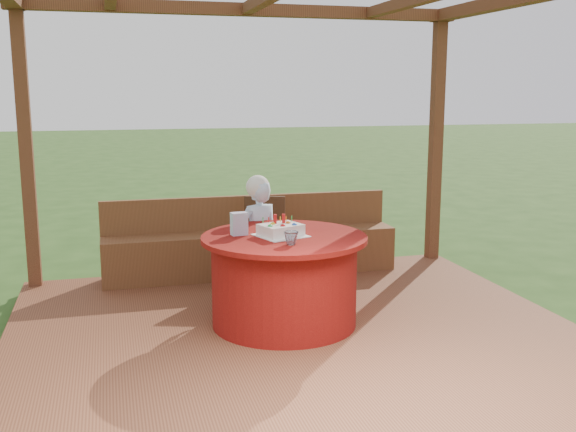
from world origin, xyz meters
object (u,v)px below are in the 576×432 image
at_px(gift_bag, 239,224).
at_px(drinking_glass, 291,238).
at_px(bench, 251,249).
at_px(chair, 264,237).
at_px(table, 284,279).
at_px(birthday_cake, 281,230).
at_px(elderly_woman, 258,236).

relative_size(gift_bag, drinking_glass, 1.67).
distance_m(bench, chair, 0.40).
distance_m(table, chair, 1.21).
relative_size(table, gift_bag, 7.28).
relative_size(bench, birthday_cake, 6.63).
relative_size(elderly_woman, drinking_glass, 10.41).
height_order(bench, elderly_woman, elderly_woman).
distance_m(table, elderly_woman, 0.75).
bearing_deg(table, drinking_glass, -95.29).
xyz_separation_m(bench, birthday_cake, (-0.08, -1.55, 0.52)).
relative_size(bench, table, 2.26).
relative_size(bench, drinking_glass, 27.45).
bearing_deg(bench, table, -91.96).
distance_m(bench, table, 1.55).
xyz_separation_m(table, elderly_woman, (-0.06, 0.71, 0.21)).
xyz_separation_m(chair, drinking_glass, (-0.14, -1.52, 0.32)).
xyz_separation_m(birthday_cake, gift_bag, (-0.31, 0.12, 0.04)).
relative_size(chair, elderly_woman, 0.75).
bearing_deg(chair, gift_bag, -112.54).
height_order(bench, gift_bag, gift_bag).
distance_m(bench, drinking_glass, 1.94).
height_order(table, drinking_glass, drinking_glass).
distance_m(bench, gift_bag, 1.58).
bearing_deg(birthday_cake, drinking_glass, -90.09).
bearing_deg(chair, table, -95.06).
height_order(gift_bag, drinking_glass, gift_bag).
relative_size(birthday_cake, drinking_glass, 4.14).
height_order(chair, elderly_woman, elderly_woman).
xyz_separation_m(table, birthday_cake, (-0.03, -0.00, 0.41)).
height_order(table, birthday_cake, birthday_cake).
distance_m(chair, birthday_cake, 1.25).
distance_m(birthday_cake, drinking_glass, 0.32).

